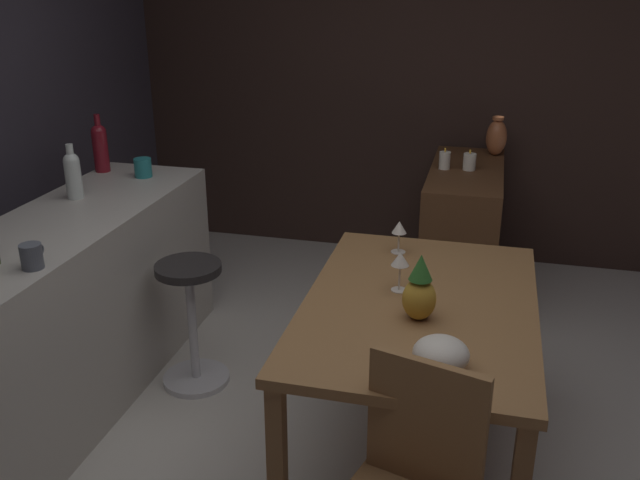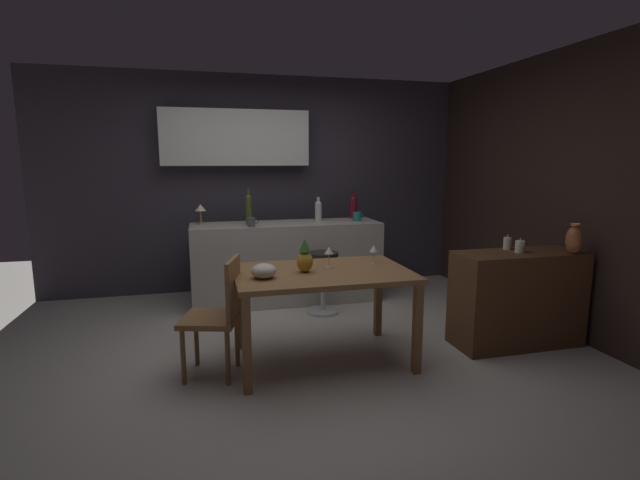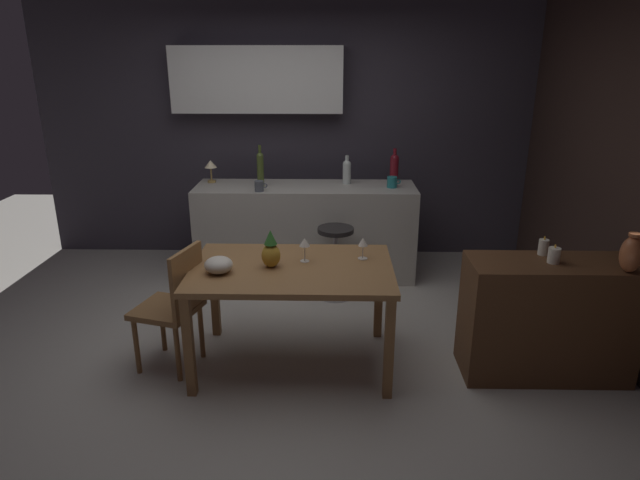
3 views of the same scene
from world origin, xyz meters
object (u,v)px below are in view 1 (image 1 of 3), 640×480
wine_glass_left (400,261)px  cup_teal (143,168)px  pillar_candle_short (445,160)px  dining_table (419,320)px  sideboard_cabinet (462,231)px  pillar_candle_tall (469,162)px  fruit_bowl (441,354)px  wine_bottle_clear (73,173)px  pineapple_centerpiece (420,292)px  wine_glass_right (399,229)px  wine_bottle_ruby (100,146)px  vase_copper (496,137)px  bar_stool (192,321)px  cup_slate (32,256)px

wine_glass_left → cup_teal: size_ratio=1.31×
pillar_candle_short → dining_table: bearing=-178.3°
sideboard_cabinet → pillar_candle_tall: (-0.02, -0.01, 0.46)m
dining_table → fruit_bowl: size_ratio=7.28×
sideboard_cabinet → wine_bottle_clear: bearing=125.2°
pineapple_centerpiece → wine_glass_right: bearing=14.8°
wine_glass_left → wine_bottle_clear: bearing=78.9°
wine_bottle_clear → pillar_candle_tall: size_ratio=2.15×
wine_glass_left → wine_bottle_ruby: 1.98m
dining_table → wine_glass_right: size_ratio=8.87×
dining_table → pillar_candle_tall: size_ratio=10.72×
fruit_bowl → pillar_candle_short: 2.17m
dining_table → wine_glass_left: bearing=49.4°
wine_bottle_clear → sideboard_cabinet: bearing=-54.8°
pineapple_centerpiece → vase_copper: (2.25, -0.24, 0.09)m
bar_stool → wine_glass_right: (0.18, -0.98, 0.51)m
sideboard_cabinet → cup_teal: 2.00m
wine_glass_right → pillar_candle_tall: size_ratio=1.21×
cup_slate → pillar_candle_short: size_ratio=0.90×
wine_bottle_clear → pillar_candle_short: size_ratio=2.08×
fruit_bowl → cup_teal: (1.31, 1.74, 0.16)m
dining_table → wine_glass_right: 0.55m
cup_teal → cup_slate: bearing=-171.8°
wine_bottle_ruby → pillar_candle_tall: bearing=-67.6°
pineapple_centerpiece → wine_bottle_clear: wine_bottle_clear is taller
pineapple_centerpiece → cup_teal: bearing=59.1°
wine_glass_right → cup_teal: 1.51m
bar_stool → vase_copper: bearing=-37.5°
bar_stool → fruit_bowl: size_ratio=3.47×
dining_table → pineapple_centerpiece: 0.24m
wine_bottle_clear → fruit_bowl: bearing=-115.1°
fruit_bowl → cup_teal: 2.18m
pillar_candle_short → vase_copper: size_ratio=0.52×
dining_table → wine_bottle_ruby: 2.13m
bar_stool → cup_teal: cup_teal is taller
pineapple_centerpiece → wine_bottle_clear: size_ratio=0.95×
cup_teal → pillar_candle_short: bearing=-61.4°
pillar_candle_short → wine_glass_left: bearing=178.3°
fruit_bowl → sideboard_cabinet: bearing=0.8°
wine_bottle_clear → cup_teal: wine_bottle_clear is taller
dining_table → cup_teal: size_ratio=10.54×
wine_glass_left → cup_teal: cup_teal is taller
fruit_bowl → wine_glass_right: bearing=16.1°
sideboard_cabinet → wine_bottle_clear: 2.36m
fruit_bowl → pillar_candle_tall: bearing=0.5°
vase_copper → wine_bottle_ruby: bearing=119.8°
sideboard_cabinet → cup_teal: cup_teal is taller
wine_glass_right → fruit_bowl: size_ratio=0.82×
dining_table → wine_bottle_clear: wine_bottle_clear is taller
sideboard_cabinet → cup_slate: cup_slate is taller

